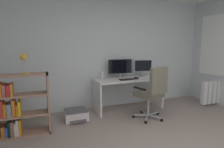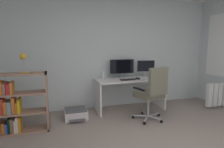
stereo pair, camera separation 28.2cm
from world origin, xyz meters
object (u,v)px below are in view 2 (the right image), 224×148
(desk, at_px, (130,87))
(desktop_speaker, at_px, (103,76))
(desk_lamp, at_px, (23,59))
(radiator, at_px, (221,94))
(keyboard, at_px, (128,80))
(printer, at_px, (76,114))
(computer_mouse, at_px, (138,79))
(office_chair, at_px, (152,91))
(monitor_secondary, at_px, (146,67))
(monitor_main, at_px, (122,67))
(bookshelf, at_px, (18,105))

(desk, height_order, desktop_speaker, desktop_speaker)
(desk_lamp, height_order, radiator, desk_lamp)
(keyboard, xyz_separation_m, printer, (-1.17, -0.07, -0.64))
(keyboard, bearing_deg, computer_mouse, 3.32)
(computer_mouse, bearing_deg, radiator, -20.73)
(computer_mouse, height_order, office_chair, office_chair)
(desktop_speaker, bearing_deg, radiator, -13.56)
(desk, xyz_separation_m, printer, (-1.29, -0.20, -0.45))
(monitor_secondary, xyz_separation_m, radiator, (1.67, -0.71, -0.64))
(desk, xyz_separation_m, desktop_speaker, (-0.62, 0.11, 0.27))
(monitor_main, bearing_deg, monitor_secondary, 0.01)
(keyboard, relative_size, computer_mouse, 3.40)
(keyboard, bearing_deg, desktop_speaker, 153.21)
(monitor_main, xyz_separation_m, keyboard, (0.03, -0.29, -0.25))
(keyboard, relative_size, printer, 0.67)
(desktop_speaker, bearing_deg, office_chair, -49.86)
(desktop_speaker, height_order, desk_lamp, desk_lamp)
(bookshelf, distance_m, printer, 1.12)
(monitor_secondary, distance_m, office_chair, 1.07)
(desk_lamp, bearing_deg, desk, 14.14)
(radiator, bearing_deg, desktop_speaker, 166.44)
(monitor_secondary, distance_m, radiator, 1.92)
(desktop_speaker, distance_m, printer, 1.03)
(bookshelf, distance_m, desk_lamp, 0.81)
(desktop_speaker, xyz_separation_m, radiator, (2.76, -0.67, -0.48))
(printer, relative_size, radiator, 0.61)
(computer_mouse, relative_size, desktop_speaker, 0.59)
(monitor_secondary, xyz_separation_m, desk_lamp, (-2.63, -0.70, 0.30))
(monitor_main, xyz_separation_m, office_chair, (0.28, -0.94, -0.38))
(keyboard, distance_m, computer_mouse, 0.25)
(monitor_secondary, height_order, radiator, monitor_secondary)
(monitor_secondary, distance_m, bookshelf, 2.89)
(office_chair, relative_size, printer, 2.14)
(desktop_speaker, xyz_separation_m, bookshelf, (-1.67, -0.66, -0.33))
(keyboard, height_order, computer_mouse, computer_mouse)
(radiator, bearing_deg, desk, 165.58)
(desktop_speaker, bearing_deg, printer, -154.90)
(computer_mouse, bearing_deg, bookshelf, -178.49)
(desk, distance_m, printer, 1.38)
(bookshelf, height_order, radiator, bookshelf)
(keyboard, height_order, office_chair, office_chair)
(desk, distance_m, keyboard, 0.26)
(monitor_main, height_order, desk_lamp, desk_lamp)
(monitor_main, relative_size, radiator, 0.69)
(printer, bearing_deg, monitor_main, 17.57)
(desk, bearing_deg, keyboard, -129.89)
(keyboard, height_order, radiator, keyboard)
(computer_mouse, height_order, bookshelf, bookshelf)
(desk, bearing_deg, computer_mouse, -39.65)
(monitor_main, xyz_separation_m, computer_mouse, (0.28, -0.28, -0.24))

